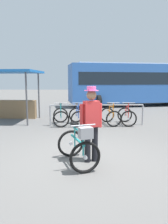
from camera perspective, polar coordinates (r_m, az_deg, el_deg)
ground_plane at (r=5.26m, az=1.19°, el=-12.17°), size 80.00×80.00×0.00m
bike_rack_rail at (r=8.81m, az=3.45°, el=0.78°), size 3.90×0.32×0.88m
racked_bike_teal at (r=9.00m, az=-6.26°, el=-1.13°), size 0.82×1.20×0.98m
racked_bike_blue at (r=8.98m, az=-1.80°, el=-1.10°), size 0.83×1.17×0.97m
racked_bike_lime at (r=9.02m, az=2.65°, el=-1.07°), size 0.70×1.13×0.97m
racked_bike_orange at (r=9.11m, az=7.04°, el=-1.03°), size 0.84×1.19×0.97m
racked_bike_red at (r=9.25m, az=11.32°, el=-0.99°), size 0.67×1.12×0.98m
featured_bicycle at (r=4.67m, az=-1.53°, el=-9.05°), size 1.00×1.26×0.97m
person_with_featured_bike at (r=4.80m, az=1.90°, el=-2.41°), size 0.50×0.32×1.72m
bus_distant at (r=16.50m, az=13.89°, el=7.76°), size 10.30×4.74×3.08m
market_stall at (r=10.65m, az=-19.69°, el=5.46°), size 3.20×2.44×2.30m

